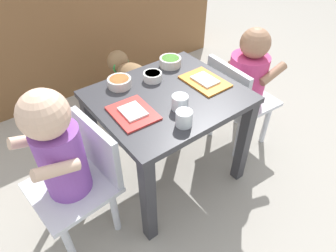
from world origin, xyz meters
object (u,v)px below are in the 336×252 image
at_px(veggie_bowl_near, 153,76).
at_px(water_cup_left, 184,119).
at_px(dog, 133,78).
at_px(food_tray_right, 205,81).
at_px(veggie_bowl_far, 170,61).
at_px(cereal_bowl_right_side, 120,82).
at_px(food_tray_left, 133,113).
at_px(seated_child_left, 64,155).
at_px(seated_child_right, 246,78).
at_px(water_cup_right, 180,103).
at_px(dining_table, 168,112).

bearing_deg(veggie_bowl_near, water_cup_left, -105.37).
relative_size(dog, food_tray_right, 2.29).
bearing_deg(dog, food_tray_right, -87.76).
xyz_separation_m(dog, veggie_bowl_far, (-0.01, -0.36, 0.27)).
xyz_separation_m(dog, cereal_bowl_right_side, (-0.27, -0.37, 0.26)).
distance_m(food_tray_left, veggie_bowl_near, 0.24).
bearing_deg(food_tray_right, veggie_bowl_far, 98.19).
relative_size(seated_child_left, seated_child_right, 1.08).
bearing_deg(water_cup_left, food_tray_right, 32.70).
xyz_separation_m(food_tray_right, cereal_bowl_right_side, (-0.30, 0.19, 0.01)).
height_order(food_tray_right, veggie_bowl_near, veggie_bowl_near).
height_order(dog, veggie_bowl_far, veggie_bowl_far).
xyz_separation_m(water_cup_left, water_cup_right, (0.05, 0.08, -0.00)).
bearing_deg(seated_child_right, water_cup_right, -170.78).
relative_size(seated_child_right, dog, 1.43).
bearing_deg(food_tray_left, food_tray_right, 0.00).
height_order(seated_child_right, water_cup_right, seated_child_right).
bearing_deg(veggie_bowl_near, seated_child_left, -162.92).
distance_m(seated_child_left, water_cup_left, 0.42).
bearing_deg(cereal_bowl_right_side, food_tray_right, -32.39).
xyz_separation_m(seated_child_left, food_tray_left, (0.27, -0.00, 0.05)).
distance_m(food_tray_right, cereal_bowl_right_side, 0.35).
height_order(water_cup_right, cereal_bowl_right_side, water_cup_right).
bearing_deg(water_cup_right, veggie_bowl_near, 80.86).
relative_size(seated_child_left, cereal_bowl_right_side, 7.06).
distance_m(cereal_bowl_right_side, veggie_bowl_far, 0.27).
distance_m(food_tray_right, water_cup_right, 0.21).
distance_m(seated_child_left, seated_child_right, 0.90).
bearing_deg(veggie_bowl_near, food_tray_left, -142.55).
bearing_deg(dog, water_cup_right, -105.38).
relative_size(cereal_bowl_right_side, veggie_bowl_near, 1.23).
relative_size(dining_table, veggie_bowl_far, 5.92).
bearing_deg(food_tray_right, seated_child_right, -0.30).
distance_m(seated_child_left, food_tray_left, 0.28).
relative_size(food_tray_right, water_cup_right, 3.11).
distance_m(food_tray_right, veggie_bowl_near, 0.22).
xyz_separation_m(dining_table, seated_child_left, (-0.45, -0.02, 0.04)).
xyz_separation_m(seated_child_left, water_cup_right, (0.43, -0.08, 0.07)).
xyz_separation_m(food_tray_right, veggie_bowl_far, (-0.03, 0.20, 0.01)).
xyz_separation_m(dining_table, veggie_bowl_near, (0.01, 0.12, 0.11)).
bearing_deg(veggie_bowl_far, water_cup_right, -121.64).
xyz_separation_m(dining_table, food_tray_right, (0.18, -0.02, 0.09)).
distance_m(water_cup_right, cereal_bowl_right_side, 0.28).
distance_m(dining_table, veggie_bowl_near, 0.16).
distance_m(dining_table, seated_child_right, 0.45).
bearing_deg(cereal_bowl_right_side, seated_child_left, -150.75).
relative_size(food_tray_right, veggie_bowl_near, 2.44).
bearing_deg(dining_table, seated_child_right, -3.00).
bearing_deg(water_cup_left, food_tray_left, 124.33).
relative_size(dog, water_cup_left, 7.40).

